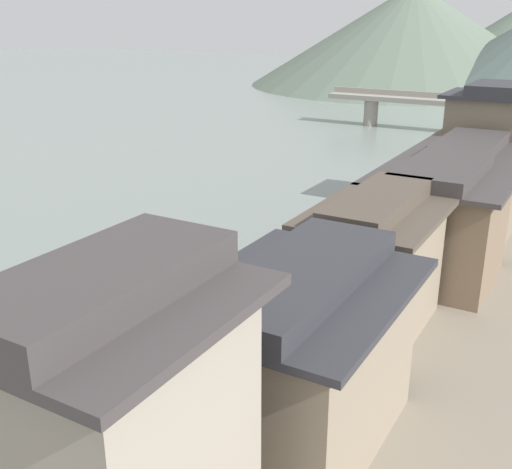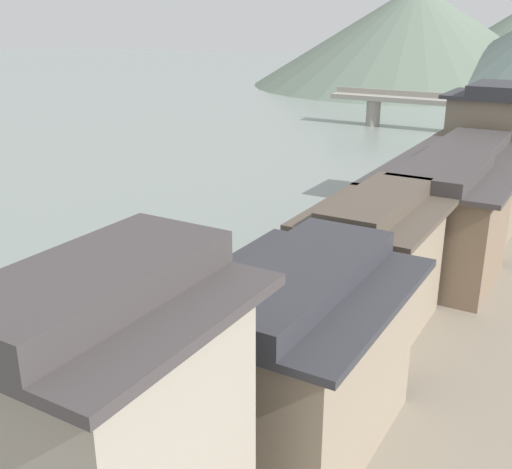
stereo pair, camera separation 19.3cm
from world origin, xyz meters
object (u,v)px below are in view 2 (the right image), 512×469
at_px(mooring_post_dock_far, 338,278).
at_px(house_waterfront_end, 493,149).
at_px(house_waterfront_tall, 373,264).
at_px(mooring_post_dock_mid, 278,329).
at_px(boat_moored_nearest, 178,231).
at_px(house_waterfront_far, 465,190).
at_px(boat_moored_second, 285,297).
at_px(house_waterfront_narrow, 437,223).
at_px(house_waterfront_nearest, 112,457).
at_px(boat_moored_third, 32,299).
at_px(boat_moored_far, 365,234).
at_px(mooring_post_dock_near, 135,454).
at_px(stone_bridge, 439,107).
at_px(house_waterfront_second, 295,356).

bearing_deg(mooring_post_dock_far, house_waterfront_end, 77.66).
relative_size(house_waterfront_tall, mooring_post_dock_mid, 8.36).
bearing_deg(mooring_post_dock_mid, boat_moored_nearest, 142.62).
xyz_separation_m(house_waterfront_far, mooring_post_dock_far, (-3.68, -10.77, -2.61)).
height_order(boat_moored_second, house_waterfront_narrow, house_waterfront_narrow).
distance_m(house_waterfront_nearest, mooring_post_dock_far, 20.00).
distance_m(boat_moored_third, mooring_post_dock_far, 15.50).
xyz_separation_m(boat_moored_far, mooring_post_dock_mid, (1.96, -15.54, 0.83)).
bearing_deg(house_waterfront_nearest, mooring_post_dock_near, 128.31).
distance_m(boat_moored_second, stone_bridge, 52.06).
bearing_deg(boat_moored_nearest, stone_bridge, 84.20).
bearing_deg(mooring_post_dock_mid, boat_moored_third, -170.60).
bearing_deg(house_waterfront_tall, mooring_post_dock_near, -103.93).
relative_size(house_waterfront_tall, house_waterfront_narrow, 1.01).
bearing_deg(house_waterfront_end, boat_moored_far, -124.37).
height_order(boat_moored_nearest, boat_moored_third, boat_moored_third).
relative_size(boat_moored_third, house_waterfront_end, 0.61).
relative_size(boat_moored_far, house_waterfront_second, 0.43).
xyz_separation_m(boat_moored_third, house_waterfront_narrow, (16.80, 12.01, 3.39)).
xyz_separation_m(boat_moored_third, mooring_post_dock_far, (12.91, 8.53, 0.78)).
bearing_deg(boat_moored_third, mooring_post_dock_mid, 9.40).
height_order(house_waterfront_end, stone_bridge, house_waterfront_end).
relative_size(boat_moored_far, house_waterfront_tall, 0.48).
relative_size(boat_moored_far, house_waterfront_nearest, 0.41).
xyz_separation_m(house_waterfront_far, stone_bridge, (-11.78, 39.04, -0.53)).
distance_m(house_waterfront_tall, mooring_post_dock_mid, 4.92).
distance_m(house_waterfront_narrow, mooring_post_dock_near, 19.62).
height_order(mooring_post_dock_near, mooring_post_dock_mid, mooring_post_dock_mid).
distance_m(house_waterfront_tall, house_waterfront_end, 21.18).
xyz_separation_m(house_waterfront_nearest, mooring_post_dock_far, (-3.00, 19.38, -3.93)).
relative_size(house_waterfront_nearest, mooring_post_dock_near, 9.92).
relative_size(boat_moored_second, house_waterfront_end, 0.54).
bearing_deg(mooring_post_dock_near, stone_bridge, 97.06).
distance_m(house_waterfront_narrow, house_waterfront_end, 14.24).
height_order(mooring_post_dock_far, stone_bridge, stone_bridge).
relative_size(mooring_post_dock_mid, mooring_post_dock_far, 1.13).
height_order(house_waterfront_second, mooring_post_dock_mid, house_waterfront_second).
xyz_separation_m(boat_moored_third, house_waterfront_nearest, (15.92, -10.85, 4.71)).
distance_m(house_waterfront_second, mooring_post_dock_near, 5.72).
relative_size(house_waterfront_narrow, mooring_post_dock_mid, 8.29).
relative_size(house_waterfront_tall, mooring_post_dock_far, 9.47).
xyz_separation_m(boat_moored_second, house_waterfront_tall, (5.09, -1.64, 3.43)).
height_order(house_waterfront_nearest, mooring_post_dock_near, house_waterfront_nearest).
bearing_deg(house_waterfront_far, house_waterfront_end, 88.44).
relative_size(house_waterfront_nearest, stone_bridge, 0.31).
bearing_deg(boat_moored_nearest, house_waterfront_nearest, -55.22).
bearing_deg(house_waterfront_narrow, mooring_post_dock_mid, -111.47).
relative_size(house_waterfront_far, house_waterfront_end, 0.83).
distance_m(boat_moored_far, house_waterfront_tall, 13.97).
relative_size(house_waterfront_nearest, house_waterfront_far, 1.21).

